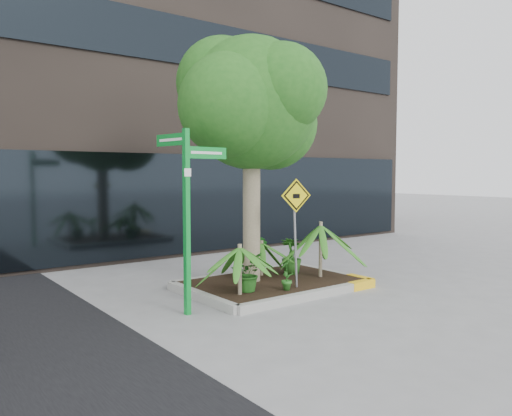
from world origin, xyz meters
TOP-DOWN VIEW (x-y plane):
  - ground at (0.00, 0.00)m, footprint 80.00×80.00m
  - building at (0.50, 8.50)m, footprint 18.00×8.00m
  - planter at (0.23, 0.27)m, footprint 3.35×2.36m
  - tree at (-0.13, 0.54)m, footprint 3.20×2.84m
  - palm_front at (1.17, -0.02)m, footprint 1.24×1.24m
  - palm_left at (-0.95, -0.23)m, footprint 0.97×0.97m
  - palm_back at (0.33, 0.80)m, footprint 0.79×0.79m
  - shrub_a at (-0.72, -0.11)m, footprint 0.83×0.83m
  - shrub_b at (0.91, 0.55)m, footprint 0.59×0.59m
  - shrub_c at (-0.11, -0.47)m, footprint 0.44×0.44m
  - shrub_d at (0.49, 1.10)m, footprint 0.47×0.47m
  - street_sign_post at (-1.95, -0.24)m, footprint 0.89×0.85m
  - cattle_sign at (0.19, -0.37)m, footprint 0.59×0.17m

SIDE VIEW (x-z plane):
  - ground at x=0.00m, z-range 0.00..0.00m
  - planter at x=0.23m, z-range 0.03..0.18m
  - shrub_c at x=-0.11m, z-range 0.15..0.75m
  - shrub_a at x=-0.72m, z-range 0.15..0.80m
  - shrub_b at x=0.91m, z-range 0.15..0.90m
  - shrub_d at x=0.49m, z-range 0.15..0.90m
  - palm_back at x=0.33m, z-range 0.37..1.25m
  - palm_left at x=-0.95m, z-range 0.42..1.49m
  - palm_front at x=1.17m, z-range 0.49..1.86m
  - cattle_sign at x=0.19m, z-range 0.49..2.45m
  - street_sign_post at x=-1.95m, z-range 0.34..3.23m
  - tree at x=-0.13m, z-range 1.11..5.91m
  - building at x=0.50m, z-range 0.00..15.00m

